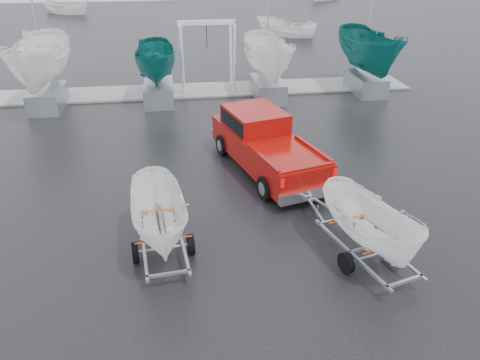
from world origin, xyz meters
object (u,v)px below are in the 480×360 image
(trailer_hitched, at_px, (376,187))
(boat_hoist, at_px, (207,46))
(trailer_parked, at_px, (156,176))
(pickup_truck, at_px, (263,141))

(trailer_hitched, bearing_deg, boat_hoist, 84.95)
(trailer_hitched, relative_size, trailer_parked, 0.95)
(trailer_hitched, bearing_deg, pickup_truck, 90.00)
(pickup_truck, height_order, trailer_parked, trailer_parked)
(pickup_truck, relative_size, trailer_hitched, 1.55)
(pickup_truck, relative_size, trailer_parked, 1.48)
(boat_hoist, bearing_deg, pickup_truck, -83.16)
(pickup_truck, bearing_deg, trailer_parked, -141.67)
(trailer_hitched, distance_m, trailer_parked, 5.89)
(trailer_parked, bearing_deg, trailer_hitched, -17.73)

